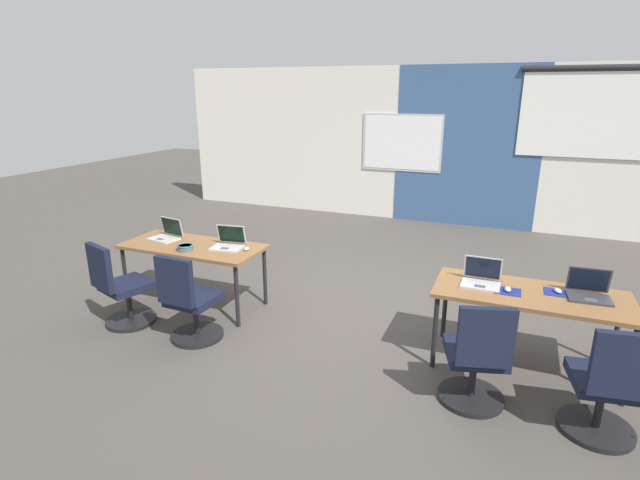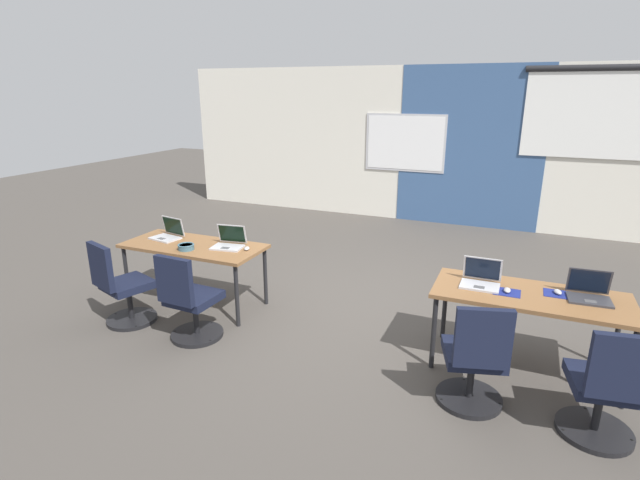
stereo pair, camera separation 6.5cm
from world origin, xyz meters
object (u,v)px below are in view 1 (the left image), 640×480
at_px(mouse_near_left_inner, 246,249).
at_px(mouse_near_right_inner, 508,289).
at_px(chair_near_left_inner, 190,305).
at_px(chair_near_right_end, 607,392).
at_px(snack_bowl, 185,247).
at_px(chair_near_right_inner, 476,363).
at_px(laptop_near_left_end, 167,234).
at_px(mouse_near_right_end, 558,291).
at_px(desk_near_right, 530,299).
at_px(chair_near_left_end, 121,291).
at_px(laptop_near_right_end, 589,292).
at_px(laptop_near_left_inner, 228,243).
at_px(laptop_near_right_inner, 481,279).
at_px(desk_near_left, 193,250).

relative_size(mouse_near_left_inner, mouse_near_right_inner, 1.09).
xyz_separation_m(chair_near_left_inner, chair_near_right_end, (3.55, -0.06, 0.00)).
bearing_deg(snack_bowl, chair_near_right_inner, -10.17).
bearing_deg(laptop_near_left_end, mouse_near_right_end, 9.78).
bearing_deg(desk_near_right, chair_near_left_end, -169.60).
bearing_deg(laptop_near_left_end, mouse_near_left_inner, 8.89).
bearing_deg(desk_near_right, chair_near_right_inner, -115.59).
bearing_deg(desk_near_right, mouse_near_right_inner, -165.99).
bearing_deg(laptop_near_right_end, mouse_near_right_inner, -172.08).
xyz_separation_m(laptop_near_left_inner, mouse_near_right_inner, (2.89, -0.13, -0.03)).
bearing_deg(chair_near_right_end, chair_near_left_inner, -10.11).
height_order(laptop_near_left_inner, mouse_near_right_end, laptop_near_left_inner).
relative_size(chair_near_left_inner, laptop_near_right_inner, 2.78).
relative_size(desk_near_right, mouse_near_right_inner, 15.33).
xyz_separation_m(desk_near_left, chair_near_left_end, (-0.40, -0.72, -0.28)).
relative_size(chair_near_right_end, chair_near_left_end, 1.00).
height_order(chair_near_right_inner, chair_near_left_end, same).
height_order(chair_near_left_inner, mouse_near_right_end, chair_near_left_inner).
height_order(mouse_near_left_inner, chair_near_right_inner, chair_near_right_inner).
bearing_deg(mouse_near_left_inner, chair_near_right_end, -14.20).
xyz_separation_m(chair_near_left_inner, laptop_near_right_end, (3.47, 0.80, 0.39)).
distance_m(mouse_near_right_inner, snack_bowl, 3.27).
bearing_deg(desk_near_left, laptop_near_left_inner, 11.57).
bearing_deg(desk_near_left, mouse_near_right_end, 1.28).
height_order(mouse_near_left_inner, laptop_near_left_end, laptop_near_left_end).
bearing_deg(mouse_near_left_inner, laptop_near_right_inner, -0.87).
xyz_separation_m(laptop_near_left_end, snack_bowl, (0.47, -0.27, -0.01)).
xyz_separation_m(laptop_near_right_inner, chair_near_right_inner, (0.06, -0.77, -0.39)).
distance_m(desk_near_right, laptop_near_right_inner, 0.43).
height_order(desk_near_left, mouse_near_right_inner, mouse_near_right_inner).
distance_m(desk_near_left, desk_near_right, 3.50).
distance_m(mouse_near_right_inner, chair_near_left_end, 3.79).
xyz_separation_m(laptop_near_right_end, chair_near_left_end, (-4.34, -0.79, -0.39)).
xyz_separation_m(desk_near_left, laptop_near_left_end, (-0.42, 0.09, 0.11)).
height_order(desk_near_right, chair_near_left_inner, chair_near_left_inner).
xyz_separation_m(laptop_near_left_inner, chair_near_right_end, (3.60, -0.87, -0.39)).
bearing_deg(mouse_near_left_inner, laptop_near_left_inner, 176.05).
distance_m(desk_near_left, chair_near_right_end, 4.11).
bearing_deg(laptop_near_right_inner, desk_near_left, -179.11).
distance_m(desk_near_right, mouse_near_left_inner, 2.85).
relative_size(mouse_near_right_inner, chair_near_right_inner, 0.11).
bearing_deg(laptop_near_right_end, laptop_near_left_inner, 176.53).
bearing_deg(mouse_near_left_inner, desk_near_right, -1.40).
relative_size(chair_near_left_inner, laptop_near_left_end, 2.48).
height_order(desk_near_left, laptop_near_left_end, laptop_near_left_end).
xyz_separation_m(desk_near_right, chair_near_right_end, (0.52, -0.78, -0.28)).
xyz_separation_m(desk_near_left, laptop_near_right_inner, (3.08, 0.03, 0.11)).
bearing_deg(mouse_near_right_inner, laptop_near_left_end, 177.94).
bearing_deg(snack_bowl, chair_near_left_inner, -51.67).
height_order(mouse_near_right_inner, chair_near_right_inner, chair_near_right_inner).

